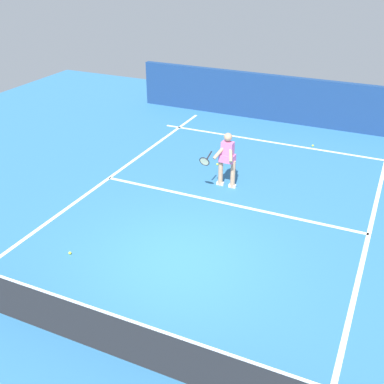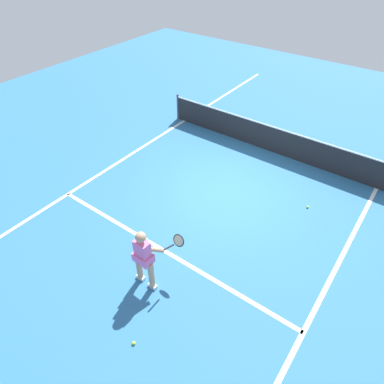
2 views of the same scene
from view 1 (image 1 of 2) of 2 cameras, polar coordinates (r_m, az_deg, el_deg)
ground_plane at (r=10.12m, az=-1.63°, el=-8.26°), size 25.54×25.54×0.00m
court_back_wall at (r=17.97m, az=12.01°, el=10.71°), size 12.08×0.24×1.69m
baseline_marking at (r=16.22m, az=9.85°, el=5.88°), size 8.08×0.10×0.01m
service_line_marking at (r=12.25m, az=4.01°, el=-1.33°), size 7.08×0.10×0.01m
sideline_left_marking at (r=9.43m, az=18.63°, el=-13.10°), size 0.10×17.64×0.01m
sideline_right_marking at (r=11.87m, az=-17.22°, el=-3.68°), size 0.10×17.64×0.01m
court_net at (r=8.01m, az=-10.77°, el=-16.09°), size 7.76×0.08×1.00m
tennis_player at (r=12.73m, az=4.17°, el=4.09°), size 0.79×0.92×1.55m
tennis_ball_near at (r=14.32m, az=3.06°, el=3.36°), size 0.07×0.07×0.07m
tennis_ball_mid at (r=10.62m, az=-14.46°, el=-7.12°), size 0.07×0.07×0.07m
tennis_ball_far at (r=16.15m, az=14.31°, el=5.43°), size 0.07×0.07×0.07m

